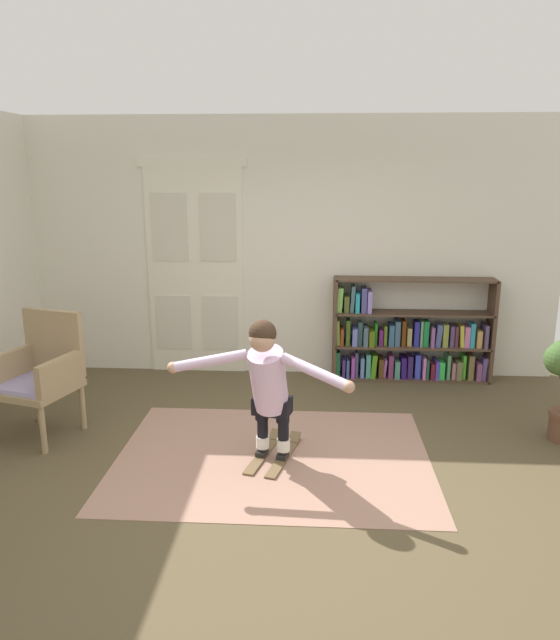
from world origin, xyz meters
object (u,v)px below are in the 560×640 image
Objects in this scene: wicker_chair at (41,372)px; bookshelf at (407,339)px; skis_pair at (274,453)px; person_skier at (268,379)px.

bookshelf is at bearing 25.53° from wicker_chair.
bookshelf is 2.24× the size of skis_pair.
bookshelf is 2.44m from skis_pair.
person_skier reaches higher than bookshelf.
skis_pair is (2.09, -0.33, -0.56)m from wicker_chair.
person_skier is (-0.04, -0.15, 0.71)m from skis_pair.
person_skier reaches higher than wicker_chair.
person_skier is (2.05, -0.48, 0.15)m from wicker_chair.
skis_pair is at bearing -124.58° from bookshelf.
skis_pair is at bearing -8.95° from wicker_chair.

